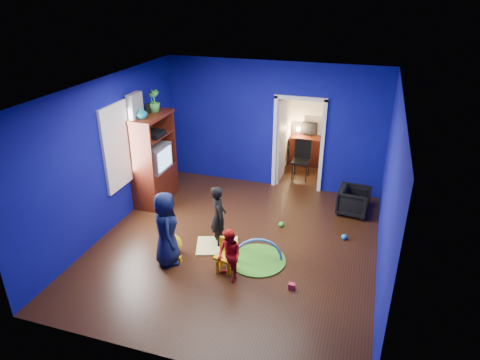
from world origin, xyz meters
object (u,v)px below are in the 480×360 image
(toddler_red, at_px, (229,256))
(tv_armoire, at_px, (154,159))
(kid_chair, at_px, (225,258))
(play_mat, at_px, (257,260))
(study_desk, at_px, (307,150))
(vase, at_px, (142,113))
(child_black, at_px, (219,216))
(child_navy, at_px, (166,229))
(hopper_ball, at_px, (172,244))
(armchair, at_px, (354,201))
(folding_chair, at_px, (301,161))
(crt_tv, at_px, (155,158))

(toddler_red, height_order, tv_armoire, tv_armoire)
(kid_chair, bearing_deg, play_mat, 56.83)
(play_mat, distance_m, study_desk, 4.63)
(toddler_red, xyz_separation_m, play_mat, (0.30, 0.62, -0.44))
(vase, xyz_separation_m, kid_chair, (2.29, -1.66, -1.83))
(child_black, xyz_separation_m, child_navy, (-0.64, -0.79, 0.08))
(vase, distance_m, study_desk, 4.72)
(tv_armoire, distance_m, hopper_ball, 2.29)
(armchair, distance_m, play_mat, 2.67)
(armchair, distance_m, toddler_red, 3.35)
(child_navy, xyz_separation_m, toddler_red, (1.16, -0.14, -0.20))
(folding_chair, bearing_deg, crt_tv, -142.63)
(tv_armoire, bearing_deg, folding_chair, 36.97)
(folding_chair, bearing_deg, play_mat, -91.30)
(kid_chair, distance_m, study_desk, 5.07)
(vase, xyz_separation_m, study_desk, (2.82, 3.38, -1.70))
(armchair, height_order, toddler_red, toddler_red)
(play_mat, bearing_deg, folding_chair, 88.70)
(crt_tv, relative_size, folding_chair, 0.76)
(toddler_red, distance_m, kid_chair, 0.32)
(play_mat, bearing_deg, hopper_ball, -171.08)
(kid_chair, bearing_deg, tv_armoire, 153.09)
(tv_armoire, distance_m, crt_tv, 0.06)
(child_black, height_order, crt_tv, crt_tv)
(crt_tv, xyz_separation_m, folding_chair, (2.78, 2.12, -0.56))
(kid_chair, bearing_deg, crt_tv, 152.59)
(child_black, xyz_separation_m, play_mat, (0.82, -0.30, -0.57))
(tv_armoire, relative_size, kid_chair, 3.92)
(child_navy, distance_m, folding_chair, 4.43)
(study_desk, bearing_deg, hopper_ball, -108.19)
(toddler_red, xyz_separation_m, tv_armoire, (-2.44, 2.16, 0.52))
(toddler_red, distance_m, study_desk, 5.25)
(child_black, xyz_separation_m, folding_chair, (0.90, 3.35, -0.12))
(armchair, xyz_separation_m, child_black, (-2.27, -1.93, 0.30))
(toddler_red, bearing_deg, crt_tv, 173.96)
(play_mat, bearing_deg, crt_tv, 150.40)
(child_navy, bearing_deg, hopper_ball, -19.39)
(folding_chair, bearing_deg, hopper_ball, -112.27)
(study_desk, bearing_deg, crt_tv, -132.04)
(child_navy, distance_m, toddler_red, 1.19)
(armchair, relative_size, vase, 2.66)
(folding_chair, bearing_deg, study_desk, 90.00)
(tv_armoire, height_order, folding_chair, tv_armoire)
(child_black, bearing_deg, folding_chair, -47.60)
(toddler_red, height_order, folding_chair, folding_chair)
(armchair, xyz_separation_m, kid_chair, (-1.90, -2.65, -0.04))
(crt_tv, bearing_deg, tv_armoire, 180.00)
(hopper_ball, relative_size, play_mat, 0.37)
(child_black, distance_m, folding_chair, 3.47)
(crt_tv, xyz_separation_m, study_desk, (2.78, 3.08, -0.65))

